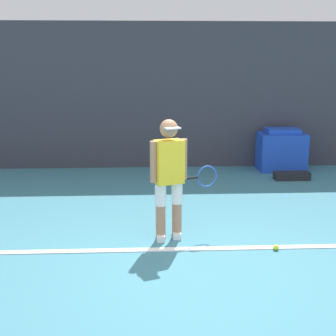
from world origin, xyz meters
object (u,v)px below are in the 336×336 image
(tennis_ball, at_px, (276,247))
(equipment_bag, at_px, (292,176))
(tennis_player, at_px, (170,174))
(covered_chair, at_px, (281,150))

(tennis_ball, height_order, equipment_bag, equipment_bag)
(tennis_player, height_order, tennis_ball, tennis_player)
(tennis_player, distance_m, covered_chair, 4.32)
(tennis_player, xyz_separation_m, tennis_ball, (1.24, -0.44, -0.79))
(covered_chair, xyz_separation_m, equipment_bag, (-0.01, -0.77, -0.33))
(covered_chair, bearing_deg, tennis_player, -124.39)
(equipment_bag, bearing_deg, covered_chair, 89.44)
(tennis_player, bearing_deg, tennis_ball, -39.81)
(equipment_bag, bearing_deg, tennis_ball, -110.23)
(tennis_ball, xyz_separation_m, equipment_bag, (1.18, 3.21, 0.04))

